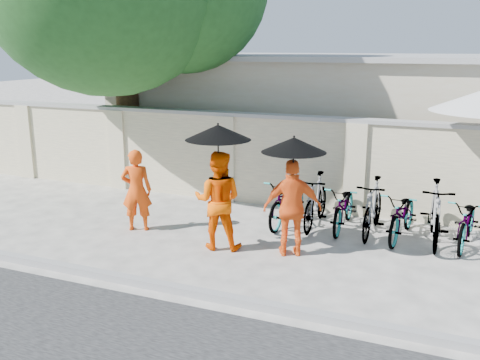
% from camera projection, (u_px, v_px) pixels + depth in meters
% --- Properties ---
extents(ground, '(80.00, 80.00, 0.00)m').
position_uv_depth(ground, '(208.00, 251.00, 9.56)').
color(ground, beige).
extents(kerb, '(40.00, 0.16, 0.12)m').
position_uv_depth(kerb, '(159.00, 286.00, 8.03)').
color(kerb, gray).
rests_on(kerb, ground).
extents(compound_wall, '(20.00, 0.30, 2.00)m').
position_uv_depth(compound_wall, '(311.00, 165.00, 11.82)').
color(compound_wall, beige).
rests_on(compound_wall, ground).
extents(building_behind, '(14.00, 6.00, 3.20)m').
position_uv_depth(building_behind, '(383.00, 119.00, 14.71)').
color(building_behind, '#B3AE9C').
rests_on(building_behind, ground).
extents(monk_left, '(0.70, 0.59, 1.63)m').
position_uv_depth(monk_left, '(137.00, 190.00, 10.47)').
color(monk_left, '#EA470D').
rests_on(monk_left, ground).
extents(monk_center, '(1.00, 0.85, 1.78)m').
position_uv_depth(monk_center, '(218.00, 200.00, 9.50)').
color(monk_center, '#FF5900').
rests_on(monk_center, ground).
extents(parasol_center, '(1.14, 1.14, 1.25)m').
position_uv_depth(parasol_center, '(218.00, 132.00, 9.11)').
color(parasol_center, black).
rests_on(parasol_center, ground).
extents(monk_right, '(1.08, 0.77, 1.71)m').
position_uv_depth(monk_right, '(292.00, 208.00, 9.18)').
color(monk_right, '#FF611B').
rests_on(monk_right, ground).
extents(parasol_right, '(1.09, 1.09, 1.13)m').
position_uv_depth(parasol_right, '(294.00, 145.00, 8.83)').
color(parasol_right, black).
rests_on(parasol_right, ground).
extents(bike_0, '(0.76, 1.88, 0.97)m').
position_uv_depth(bike_0, '(288.00, 201.00, 10.88)').
color(bike_0, slate).
rests_on(bike_0, ground).
extents(bike_1, '(0.54, 1.81, 1.08)m').
position_uv_depth(bike_1, '(316.00, 201.00, 10.72)').
color(bike_1, slate).
rests_on(bike_1, ground).
extents(bike_2, '(0.64, 1.77, 0.93)m').
position_uv_depth(bike_2, '(344.00, 207.00, 10.58)').
color(bike_2, slate).
rests_on(bike_2, ground).
extents(bike_3, '(0.56, 1.83, 1.09)m').
position_uv_depth(bike_3, '(373.00, 207.00, 10.26)').
color(bike_3, slate).
rests_on(bike_3, ground).
extents(bike_4, '(0.84, 1.87, 0.95)m').
position_uv_depth(bike_4, '(403.00, 215.00, 10.04)').
color(bike_4, slate).
rests_on(bike_4, ground).
extents(bike_5, '(0.72, 1.96, 1.15)m').
position_uv_depth(bike_5, '(435.00, 213.00, 9.79)').
color(bike_5, slate).
rests_on(bike_5, ground).
extents(bike_6, '(0.84, 1.84, 0.93)m').
position_uv_depth(bike_6, '(468.00, 222.00, 9.67)').
color(bike_6, slate).
rests_on(bike_6, ground).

